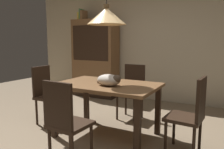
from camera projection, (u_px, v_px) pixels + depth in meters
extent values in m
plane|color=#847056|center=(90.00, 145.00, 2.88)|extent=(10.00, 10.00, 0.00)
cube|color=beige|center=(155.00, 36.00, 4.98)|extent=(6.40, 0.10, 2.90)
cube|color=brown|center=(107.00, 85.00, 3.09)|extent=(1.40, 0.90, 0.04)
cube|color=black|center=(54.00, 112.00, 3.10)|extent=(0.07, 0.07, 0.71)
cube|color=black|center=(137.00, 129.00, 2.51)|extent=(0.07, 0.07, 0.71)
cube|color=black|center=(86.00, 100.00, 3.78)|extent=(0.07, 0.07, 0.71)
cube|color=black|center=(158.00, 110.00, 3.19)|extent=(0.07, 0.07, 0.71)
cube|color=black|center=(130.00, 94.00, 3.83)|extent=(0.42, 0.42, 0.04)
cube|color=black|center=(135.00, 78.00, 3.95)|extent=(0.38, 0.05, 0.48)
cylinder|color=black|center=(117.00, 108.00, 3.81)|extent=(0.04, 0.04, 0.41)
cylinder|color=black|center=(134.00, 111.00, 3.65)|extent=(0.04, 0.04, 0.41)
cylinder|color=black|center=(126.00, 104.00, 4.08)|extent=(0.04, 0.04, 0.41)
cylinder|color=black|center=(142.00, 106.00, 3.92)|extent=(0.04, 0.04, 0.41)
cube|color=black|center=(51.00, 97.00, 3.63)|extent=(0.42, 0.42, 0.04)
cube|color=black|center=(41.00, 81.00, 3.67)|extent=(0.05, 0.38, 0.48)
cylinder|color=black|center=(52.00, 115.00, 3.45)|extent=(0.04, 0.04, 0.41)
cylinder|color=black|center=(65.00, 109.00, 3.74)|extent=(0.04, 0.04, 0.41)
cylinder|color=black|center=(37.00, 112.00, 3.59)|extent=(0.04, 0.04, 0.41)
cylinder|color=black|center=(50.00, 107.00, 3.87)|extent=(0.04, 0.04, 0.41)
cube|color=black|center=(70.00, 124.00, 2.44)|extent=(0.42, 0.42, 0.04)
cube|color=black|center=(58.00, 105.00, 2.25)|extent=(0.38, 0.06, 0.48)
cylinder|color=black|center=(91.00, 142.00, 2.52)|extent=(0.04, 0.04, 0.41)
cylinder|color=black|center=(70.00, 136.00, 2.69)|extent=(0.04, 0.04, 0.41)
cylinder|color=black|center=(50.00, 146.00, 2.42)|extent=(0.04, 0.04, 0.41)
cube|color=black|center=(184.00, 118.00, 2.64)|extent=(0.43, 0.43, 0.04)
cube|color=black|center=(201.00, 99.00, 2.51)|extent=(0.06, 0.38, 0.48)
cylinder|color=black|center=(174.00, 129.00, 2.89)|extent=(0.04, 0.04, 0.41)
cylinder|color=black|center=(165.00, 138.00, 2.63)|extent=(0.04, 0.04, 0.41)
cylinder|color=black|center=(200.00, 134.00, 2.72)|extent=(0.04, 0.04, 0.41)
cylinder|color=black|center=(194.00, 145.00, 2.45)|extent=(0.04, 0.04, 0.41)
ellipsoid|color=beige|center=(109.00, 80.00, 2.94)|extent=(0.36, 0.26, 0.15)
sphere|color=brown|center=(117.00, 79.00, 2.86)|extent=(0.11, 0.11, 0.11)
cylinder|color=brown|center=(103.00, 82.00, 3.05)|extent=(0.18, 0.04, 0.04)
cone|color=#E5B775|center=(106.00, 16.00, 2.96)|extent=(0.52, 0.52, 0.22)
cylinder|color=#513D23|center=(106.00, 6.00, 2.94)|extent=(0.08, 0.08, 0.04)
cube|color=brown|center=(95.00, 58.00, 5.42)|extent=(1.10, 0.44, 1.85)
cube|color=black|center=(90.00, 43.00, 5.17)|extent=(0.97, 0.01, 0.81)
cube|color=black|center=(96.00, 94.00, 5.55)|extent=(1.12, 0.45, 0.08)
cube|color=gold|center=(80.00, 16.00, 5.48)|extent=(0.04, 0.20, 0.18)
cube|color=#427A4C|center=(82.00, 15.00, 5.45)|extent=(0.03, 0.20, 0.26)
cube|color=brown|center=(84.00, 15.00, 5.42)|extent=(0.06, 0.24, 0.22)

